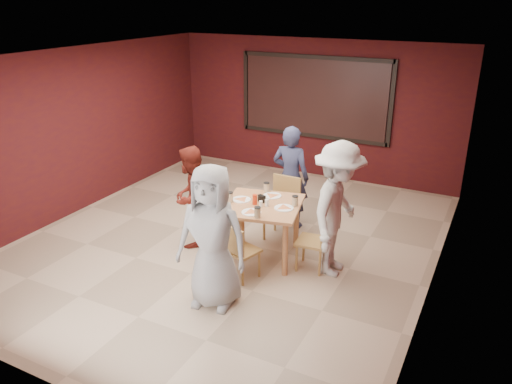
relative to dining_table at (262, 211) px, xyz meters
The scene contains 11 objects.
floor 1.02m from the dining_table, 160.22° to the left, with size 7.00×7.00×0.00m, color tan.
window_blinds 3.86m from the dining_table, 100.21° to the left, with size 3.00×0.02×1.50m, color black.
dining_table is the anchor object (origin of this frame).
chair_front 0.74m from the dining_table, 90.09° to the right, with size 0.49×0.49×0.81m.
chair_back 0.79m from the dining_table, 91.02° to the left, with size 0.48×0.48×0.97m.
chair_left 0.77m from the dining_table, behind, with size 0.44×0.44×0.91m.
chair_right 0.87m from the dining_table, ahead, with size 0.44×0.44×0.85m.
diner_front 1.32m from the dining_table, 90.66° to the right, with size 0.89×0.58×1.82m, color #999999.
diner_back 1.19m from the dining_table, 93.54° to the left, with size 0.62×0.41×1.69m, color #313657.
diner_left 1.15m from the dining_table, behind, with size 0.75×0.59×1.55m, color maroon.
diner_right 1.10m from the dining_table, ahead, with size 1.21×0.69×1.87m, color silver.
Camera 1 is at (3.52, -6.04, 3.61)m, focal length 35.00 mm.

